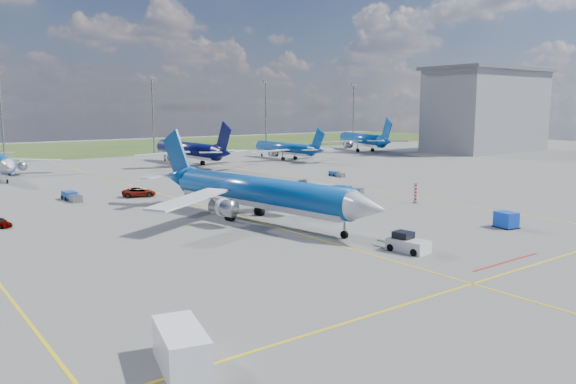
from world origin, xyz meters
TOP-DOWN VIEW (x-y plane):
  - ground at (0.00, 0.00)m, footprint 400.00×400.00m
  - grass_strip at (0.00, 150.00)m, footprint 400.00×80.00m
  - taxiway_lines at (0.17, 27.70)m, footprint 60.25×160.00m
  - floodlight_masts at (10.00, 110.00)m, footprint 202.20×0.50m
  - terminal_building at (120.00, 60.00)m, footprint 42.00×22.00m
  - warning_post at (26.00, 8.00)m, footprint 0.50×0.50m
  - bg_jet_n at (24.96, 78.27)m, footprint 30.91×40.44m
  - bg_jet_ne at (52.46, 75.96)m, footprint 25.33×33.12m
  - bg_jet_ene at (89.29, 84.08)m, footprint 43.70×49.38m
  - main_airliner at (0.39, 10.78)m, footprint 36.28×44.22m
  - pushback_tug at (3.64, -10.02)m, footprint 2.59×5.70m
  - uld_container at (21.23, -9.59)m, footprint 2.19×2.56m
  - service_van at (-24.92, -19.37)m, footprint 3.37×5.44m
  - service_car_a at (-25.79, 25.97)m, footprint 2.48×3.55m
  - service_car_b at (-4.03, 37.89)m, footprint 5.62×3.73m
  - service_car_c at (22.33, 30.21)m, footprint 4.61×4.43m
  - baggage_tug_w at (24.79, 21.22)m, footprint 2.68×5.27m
  - baggage_tug_c at (-13.51, 40.61)m, footprint 1.64×5.63m
  - baggage_tug_e at (38.34, 39.10)m, footprint 1.46×4.31m

SIDE VIEW (x-z plane):
  - ground at x=0.00m, z-range 0.00..0.00m
  - bg_jet_n at x=24.96m, z-range -5.27..5.27m
  - bg_jet_ne at x=52.46m, z-range -4.31..4.31m
  - bg_jet_ene at x=89.29m, z-range -5.37..5.37m
  - main_airliner at x=0.39m, z-range -5.24..5.24m
  - grass_strip at x=0.00m, z-range 0.00..0.01m
  - taxiway_lines at x=0.17m, z-range 0.00..0.02m
  - baggage_tug_e at x=38.34m, z-range -0.03..0.92m
  - baggage_tug_w at x=24.79m, z-range -0.04..1.11m
  - service_car_a at x=-25.79m, z-range 0.00..1.12m
  - baggage_tug_c at x=-13.51m, z-range -0.04..1.22m
  - service_car_c at x=22.33m, z-range 0.00..1.32m
  - service_car_b at x=-4.03m, z-range 0.00..1.43m
  - pushback_tug at x=3.64m, z-range -0.18..1.71m
  - uld_container at x=21.23m, z-range 0.00..1.83m
  - service_van at x=-24.92m, z-range 0.00..2.22m
  - warning_post at x=26.00m, z-range 0.00..3.00m
  - floodlight_masts at x=10.00m, z-range 1.21..23.91m
  - terminal_building at x=120.00m, z-range 0.07..26.07m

